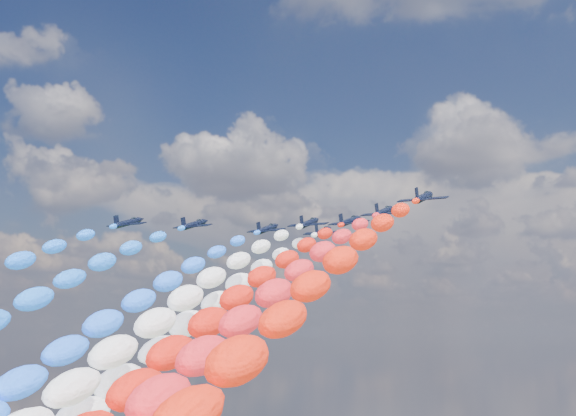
% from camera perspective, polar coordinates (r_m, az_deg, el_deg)
% --- Properties ---
extents(jet_0, '(8.36, 11.17, 5.22)m').
position_cam_1_polar(jet_0, '(152.95, -11.87, -1.08)').
color(jet_0, black).
extents(jet_1, '(8.03, 10.93, 5.22)m').
position_cam_1_polar(jet_1, '(153.41, -7.04, -1.24)').
color(jet_1, black).
extents(jet_2, '(8.08, 10.98, 5.22)m').
position_cam_1_polar(jet_2, '(158.62, -1.57, -1.57)').
color(jet_2, black).
extents(trail_2, '(5.73, 105.07, 53.14)m').
position_cam_1_polar(trail_2, '(112.52, -14.91, -10.85)').
color(trail_2, '#2566FB').
extents(jet_3, '(8.44, 11.23, 5.22)m').
position_cam_1_polar(jet_3, '(150.09, 1.58, -1.12)').
color(jet_3, black).
extents(trail_3, '(5.73, 105.07, 53.14)m').
position_cam_1_polar(trail_3, '(102.23, -11.48, -11.17)').
color(trail_3, white).
extents(jet_4, '(8.58, 11.33, 5.22)m').
position_cam_1_polar(jet_4, '(162.68, 2.62, -1.75)').
color(jet_4, black).
extents(trail_4, '(5.73, 105.07, 53.14)m').
position_cam_1_polar(trail_4, '(114.07, -8.55, -11.03)').
color(trail_4, white).
extents(jet_5, '(8.55, 11.31, 5.22)m').
position_cam_1_polar(jet_5, '(148.08, 4.62, -0.99)').
color(jet_5, black).
extents(trail_5, '(5.73, 105.07, 53.14)m').
position_cam_1_polar(trail_5, '(98.55, -7.23, -11.35)').
color(trail_5, red).
extents(jet_6, '(7.94, 10.87, 5.22)m').
position_cam_1_polar(jet_6, '(137.14, 7.19, -0.28)').
color(jet_6, black).
extents(trail_6, '(5.73, 105.07, 53.14)m').
position_cam_1_polar(trail_6, '(86.42, -4.69, -11.70)').
color(trail_6, red).
extents(jet_7, '(8.05, 10.95, 5.22)m').
position_cam_1_polar(jet_7, '(123.42, 10.09, 0.79)').
color(jet_7, black).
extents(trail_7, '(5.73, 105.07, 53.14)m').
position_cam_1_polar(trail_7, '(71.45, -2.02, -12.23)').
color(trail_7, red).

